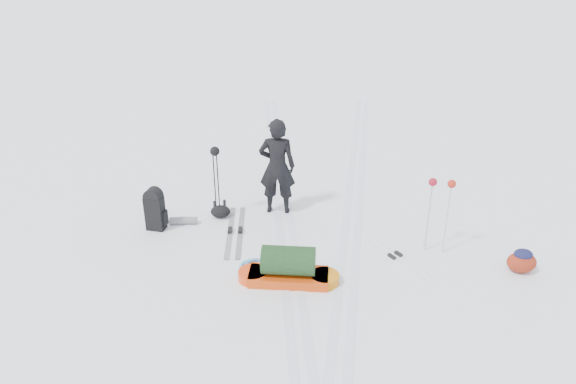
% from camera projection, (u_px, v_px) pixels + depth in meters
% --- Properties ---
extents(ground, '(200.00, 200.00, 0.00)m').
position_uv_depth(ground, '(287.00, 245.00, 10.04)').
color(ground, white).
rests_on(ground, ground).
extents(ski_tracks, '(3.38, 17.97, 0.01)m').
position_uv_depth(ski_tracks, '(319.00, 222.00, 10.82)').
color(ski_tracks, silver).
rests_on(ski_tracks, ground).
extents(skier, '(0.73, 0.51, 1.94)m').
position_uv_depth(skier, '(277.00, 167.00, 10.80)').
color(skier, black).
rests_on(skier, ground).
extents(pulk_sled, '(1.67, 0.63, 0.63)m').
position_uv_depth(pulk_sled, '(288.00, 269.00, 8.95)').
color(pulk_sled, '#C43C0B').
rests_on(pulk_sled, ground).
extents(expedition_rucksack, '(0.93, 0.42, 0.84)m').
position_uv_depth(expedition_rucksack, '(158.00, 210.00, 10.44)').
color(expedition_rucksack, black).
rests_on(expedition_rucksack, ground).
extents(ski_poles_black, '(0.20, 0.18, 1.46)m').
position_uv_depth(ski_poles_black, '(215.00, 160.00, 10.51)').
color(ski_poles_black, black).
rests_on(ski_poles_black, ground).
extents(ski_poles_silver, '(0.44, 0.21, 1.39)m').
position_uv_depth(ski_poles_silver, '(441.00, 192.00, 9.36)').
color(ski_poles_silver, '#ADB1B4').
rests_on(ski_poles_silver, ground).
extents(touring_skis_grey, '(0.34, 1.93, 0.07)m').
position_uv_depth(touring_skis_grey, '(235.00, 231.00, 10.46)').
color(touring_skis_grey, gray).
rests_on(touring_skis_grey, ground).
extents(touring_skis_white, '(1.06, 1.45, 0.06)m').
position_uv_depth(touring_skis_white, '(395.00, 256.00, 9.69)').
color(touring_skis_white, silver).
rests_on(touring_skis_white, ground).
extents(rope_coil, '(0.68, 0.68, 0.06)m').
position_uv_depth(rope_coil, '(255.00, 267.00, 9.37)').
color(rope_coil, '#63C0F1').
rests_on(rope_coil, ground).
extents(small_daypack, '(0.59, 0.52, 0.41)m').
position_uv_depth(small_daypack, '(522.00, 261.00, 9.22)').
color(small_daypack, maroon).
rests_on(small_daypack, ground).
extents(thermos_pair, '(0.27, 0.18, 0.27)m').
position_uv_depth(thermos_pair, '(220.00, 207.00, 11.11)').
color(thermos_pair, '#55585C').
rests_on(thermos_pair, ground).
extents(stuff_sack, '(0.47, 0.41, 0.24)m').
position_uv_depth(stuff_sack, '(221.00, 211.00, 10.95)').
color(stuff_sack, black).
rests_on(stuff_sack, ground).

